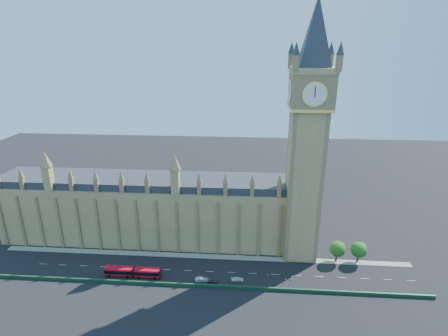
# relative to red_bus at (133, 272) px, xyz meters

# --- Properties ---
(ground) EXTENTS (400.00, 400.00, 0.00)m
(ground) POSITION_rel_red_bus_xyz_m (23.27, 4.77, -1.80)
(ground) COLOR black
(ground) RESTS_ON ground
(palace_westminster) EXTENTS (120.00, 20.00, 28.00)m
(palace_westminster) POSITION_rel_red_bus_xyz_m (-1.73, 26.77, 12.07)
(palace_westminster) COLOR #A0844D
(palace_westminster) RESTS_ON ground
(elizabeth_tower) EXTENTS (20.59, 20.59, 105.00)m
(elizabeth_tower) POSITION_rel_red_bus_xyz_m (61.27, 18.77, 52.76)
(elizabeth_tower) COLOR #A0844D
(elizabeth_tower) RESTS_ON ground
(bridge_parapet) EXTENTS (160.00, 0.60, 1.20)m
(bridge_parapet) POSITION_rel_red_bus_xyz_m (23.27, -4.23, -1.20)
(bridge_parapet) COLOR #1E4C2D
(bridge_parapet) RESTS_ON ground
(kerb_north) EXTENTS (160.00, 3.00, 0.16)m
(kerb_north) POSITION_rel_red_bus_xyz_m (23.27, 14.27, -1.72)
(kerb_north) COLOR gray
(kerb_north) RESTS_ON ground
(tree_east_near) EXTENTS (6.00, 6.00, 8.50)m
(tree_east_near) POSITION_rel_red_bus_xyz_m (75.49, 14.86, 3.85)
(tree_east_near) COLOR #382619
(tree_east_near) RESTS_ON ground
(tree_east_far) EXTENTS (6.00, 6.00, 8.50)m
(tree_east_far) POSITION_rel_red_bus_xyz_m (83.49, 14.86, 3.85)
(tree_east_far) COLOR #382619
(tree_east_far) RESTS_ON ground
(red_bus) EXTENTS (20.08, 3.33, 3.41)m
(red_bus) POSITION_rel_red_bus_xyz_m (0.00, 0.00, 0.00)
(red_bus) COLOR red
(red_bus) RESTS_ON ground
(car_grey) EXTENTS (3.93, 1.64, 1.33)m
(car_grey) POSITION_rel_red_bus_xyz_m (28.91, -1.20, -1.13)
(car_grey) COLOR #43464C
(car_grey) RESTS_ON ground
(car_silver) EXTENTS (4.89, 2.06, 1.57)m
(car_silver) POSITION_rel_red_bus_xyz_m (25.27, -1.07, -1.01)
(car_silver) COLOR #A2A4AA
(car_silver) RESTS_ON ground
(car_white) EXTENTS (4.63, 2.22, 1.30)m
(car_white) POSITION_rel_red_bus_xyz_m (37.71, 0.10, -1.15)
(car_white) COLOR silver
(car_white) RESTS_ON ground
(cone_a) EXTENTS (0.57, 0.57, 0.71)m
(cone_a) POSITION_rel_red_bus_xyz_m (54.87, 1.68, -1.44)
(cone_a) COLOR black
(cone_a) RESTS_ON ground
(cone_b) EXTENTS (0.48, 0.48, 0.66)m
(cone_b) POSITION_rel_red_bus_xyz_m (48.60, 4.00, -1.47)
(cone_b) COLOR black
(cone_b) RESTS_ON ground
(cone_c) EXTENTS (0.60, 0.60, 0.73)m
(cone_c) POSITION_rel_red_bus_xyz_m (56.79, 1.96, -1.44)
(cone_c) COLOR black
(cone_c) RESTS_ON ground
(cone_d) EXTENTS (0.60, 0.60, 0.72)m
(cone_d) POSITION_rel_red_bus_xyz_m (57.27, 3.39, -1.44)
(cone_d) COLOR black
(cone_d) RESTS_ON ground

